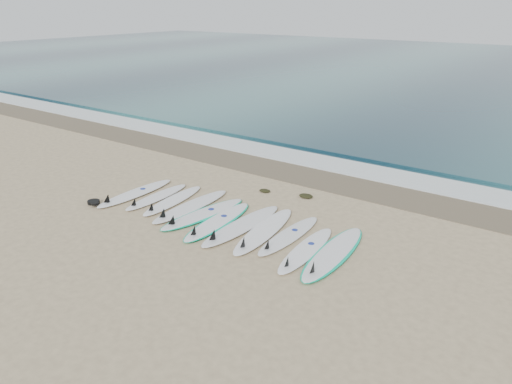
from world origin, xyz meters
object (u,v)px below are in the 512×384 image
Objects in this scene: surfboard_0 at (134,193)px; surfboard_10 at (333,253)px; surfboard_5 at (217,222)px; leash_coil at (94,202)px.

surfboard_10 reaches higher than surfboard_0.
surfboard_5 is 0.93× the size of surfboard_10.
surfboard_5 is 3.01m from surfboard_10.
surfboard_10 reaches higher than leash_coil.
leash_coil is (-6.42, -1.16, -0.00)m from surfboard_10.
surfboard_10 reaches higher than surfboard_5.
surfboard_5 is at bearing 178.65° from surfboard_10.
surfboard_5 is 5.84× the size of leash_coil.
surfboard_5 reaches higher than leash_coil.
surfboard_10 is at bearing -0.30° from surfboard_0.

